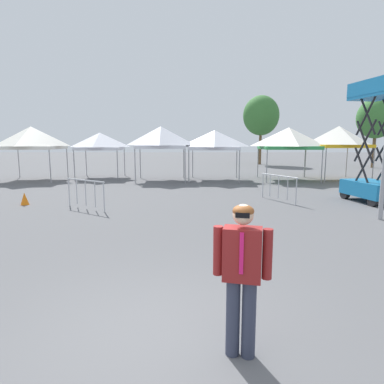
# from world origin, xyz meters

# --- Properties ---
(ground_plane) EXTENTS (140.00, 140.00, 0.00)m
(ground_plane) POSITION_xyz_m (0.00, 0.00, 0.00)
(ground_plane) COLOR #5B5B5E
(canopy_tent_behind_center) EXTENTS (3.58, 3.58, 3.36)m
(canopy_tent_behind_center) POSITION_xyz_m (-9.56, 17.18, 2.66)
(canopy_tent_behind_center) COLOR #9E9EA3
(canopy_tent_behind_center) RESTS_ON ground
(canopy_tent_behind_right) EXTENTS (2.96, 2.96, 3.01)m
(canopy_tent_behind_right) POSITION_xyz_m (-5.64, 18.54, 2.44)
(canopy_tent_behind_right) COLOR #9E9EA3
(canopy_tent_behind_right) RESTS_ON ground
(canopy_tent_left_of_center) EXTENTS (3.21, 3.21, 3.36)m
(canopy_tent_left_of_center) POSITION_xyz_m (-1.43, 17.00, 2.68)
(canopy_tent_left_of_center) COLOR #9E9EA3
(canopy_tent_left_of_center) RESTS_ON ground
(canopy_tent_far_left) EXTENTS (3.36, 3.36, 3.12)m
(canopy_tent_far_left) POSITION_xyz_m (1.92, 17.18, 2.52)
(canopy_tent_far_left) COLOR #9E9EA3
(canopy_tent_far_left) RESTS_ON ground
(canopy_tent_center) EXTENTS (3.47, 3.47, 3.30)m
(canopy_tent_center) POSITION_xyz_m (6.56, 17.17, 2.62)
(canopy_tent_center) COLOR #9E9EA3
(canopy_tent_center) RESTS_ON ground
(canopy_tent_behind_left) EXTENTS (3.38, 3.38, 3.41)m
(canopy_tent_behind_left) POSITION_xyz_m (9.86, 17.56, 2.72)
(canopy_tent_behind_left) COLOR #9E9EA3
(canopy_tent_behind_left) RESTS_ON ground
(scissor_lift) EXTENTS (1.77, 2.50, 4.78)m
(scissor_lift) POSITION_xyz_m (7.81, 9.43, 1.40)
(scissor_lift) COLOR black
(scissor_lift) RESTS_ON ground
(person_foreground) EXTENTS (0.64, 0.33, 1.78)m
(person_foreground) POSITION_xyz_m (1.07, -0.38, 1.03)
(person_foreground) COLOR #33384C
(person_foreground) RESTS_ON ground
(tree_behind_tents_left) EXTENTS (3.39, 3.39, 6.42)m
(tree_behind_tents_left) POSITION_xyz_m (17.38, 27.17, 4.54)
(tree_behind_tents_left) COLOR brown
(tree_behind_tents_left) RESTS_ON ground
(tree_behind_tents_center) EXTENTS (3.73, 3.73, 7.15)m
(tree_behind_tents_center) POSITION_xyz_m (7.71, 31.51, 5.08)
(tree_behind_tents_center) COLOR brown
(tree_behind_tents_center) RESTS_ON ground
(crowd_barrier_by_lift) EXTENTS (1.01, 1.89, 1.08)m
(crowd_barrier_by_lift) POSITION_xyz_m (4.08, 9.65, 0.75)
(crowd_barrier_by_lift) COLOR #B7BABF
(crowd_barrier_by_lift) RESTS_ON ground
(crowd_barrier_mid_lot) EXTENTS (1.75, 1.25, 1.08)m
(crowd_barrier_mid_lot) POSITION_xyz_m (-3.37, 8.04, 0.75)
(crowd_barrier_mid_lot) COLOR #B7BABF
(crowd_barrier_mid_lot) RESTS_ON ground
(traffic_cone_lot_center) EXTENTS (0.32, 0.32, 0.48)m
(traffic_cone_lot_center) POSITION_xyz_m (-6.00, 8.81, 0.24)
(traffic_cone_lot_center) COLOR orange
(traffic_cone_lot_center) RESTS_ON ground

